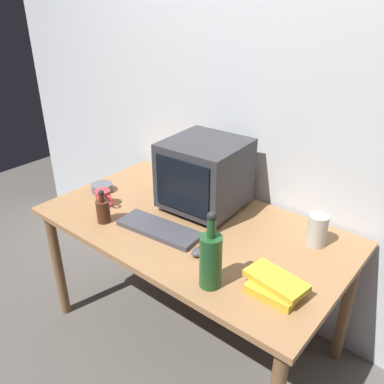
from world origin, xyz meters
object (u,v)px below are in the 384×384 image
bottle_tall (211,259)px  book_stack (276,285)px  mug (104,198)px  computer_mouse (201,251)px  keyboard (159,229)px  metal_canister (317,230)px  crt_monitor (205,174)px  bottle_short (103,210)px  cd_spindle (102,188)px

bottle_tall → book_stack: bottle_tall is taller
book_stack → mug: size_ratio=2.10×
computer_mouse → keyboard: bearing=-171.0°
bottle_tall → metal_canister: bearing=69.2°
bottle_tall → metal_canister: size_ratio=2.22×
computer_mouse → metal_canister: metal_canister is taller
bottle_tall → book_stack: (0.22, 0.13, -0.09)m
crt_monitor → keyboard: size_ratio=0.97×
keyboard → mug: mug is taller
bottle_short → book_stack: (0.92, 0.08, -0.03)m
crt_monitor → metal_canister: (0.60, 0.05, -0.12)m
bottle_short → metal_canister: bearing=28.4°
bottle_short → cd_spindle: size_ratio=1.47×
mug → computer_mouse: bearing=-1.2°
mug → cd_spindle: (-0.14, 0.10, -0.02)m
book_stack → metal_canister: size_ratio=1.68×
keyboard → book_stack: size_ratio=1.66×
bottle_short → cd_spindle: bottle_short is taller
cd_spindle → metal_canister: bearing=13.4°
computer_mouse → cd_spindle: size_ratio=0.83×
bottle_short → mug: bearing=140.2°
crt_monitor → bottle_tall: bearing=-49.8°
keyboard → cd_spindle: size_ratio=3.50×
keyboard → computer_mouse: bearing=-9.7°
computer_mouse → bottle_tall: size_ratio=0.30×
bottle_tall → bottle_short: bearing=176.5°
book_stack → crt_monitor: bearing=150.7°
computer_mouse → bottle_tall: 0.23m
crt_monitor → mug: crt_monitor is taller
crt_monitor → bottle_short: (-0.30, -0.43, -0.13)m
crt_monitor → book_stack: size_ratio=1.62×
crt_monitor → bottle_short: crt_monitor is taller
crt_monitor → cd_spindle: size_ratio=3.40×
mug → cd_spindle: size_ratio=1.00×
crt_monitor → metal_canister: bearing=5.0°
mug → crt_monitor: bearing=37.8°
cd_spindle → metal_canister: size_ratio=0.80×
mug → metal_canister: metal_canister is taller
bottle_tall → mug: size_ratio=2.78×
crt_monitor → cd_spindle: crt_monitor is taller
cd_spindle → book_stack: bearing=-5.9°
keyboard → metal_canister: 0.73m
mug → cd_spindle: mug is taller
keyboard → bottle_short: bearing=-163.8°
keyboard → computer_mouse: size_ratio=4.20×
book_stack → metal_canister: 0.41m
bottle_short → book_stack: bearing=5.3°
metal_canister → cd_spindle: bearing=-166.6°
computer_mouse → book_stack: 0.37m
computer_mouse → bottle_short: bottle_short is taller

